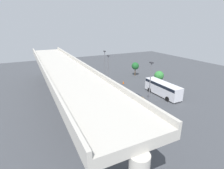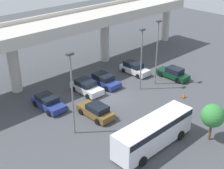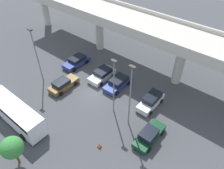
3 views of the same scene
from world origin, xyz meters
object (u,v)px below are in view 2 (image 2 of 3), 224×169
Objects in this scene: shuttle_bus at (154,131)px; parked_car_1 at (96,111)px; lamp_post_by_overpass at (141,55)px; parked_car_4 at (134,68)px; parked_car_3 at (104,80)px; tree_front_left at (213,116)px; parked_car_2 at (86,87)px; traffic_cone at (184,95)px; lamp_post_near_aisle at (157,48)px; lamp_post_mid_lot at (72,89)px; parked_car_0 at (48,102)px; parked_car_5 at (173,73)px.

parked_car_1 is at bearing -86.46° from shuttle_bus.
parked_car_1 is 9.38m from lamp_post_by_overpass.
parked_car_4 is at bearing -66.45° from parked_car_1.
lamp_post_by_overpass is (8.43, 1.10, 3.96)m from parked_car_1.
parked_car_3 is 1.17× the size of tree_front_left.
shuttle_bus is at bearing -10.73° from parked_car_2.
tree_front_left reaches higher than parked_car_1.
tree_front_left is 8.86m from traffic_cone.
lamp_post_near_aisle is 6.76m from traffic_cone.
traffic_cone is (14.22, -3.20, -4.64)m from lamp_post_mid_lot.
lamp_post_near_aisle is 14.69m from lamp_post_mid_lot.
parked_car_2 is at bearing -100.73° from shuttle_bus.
tree_front_left reaches higher than parked_car_3.
parked_car_0 is 8.59m from parked_car_3.
parked_car_2 is at bearing -29.27° from parked_car_1.
lamp_post_mid_lot is (-9.48, -6.08, 4.25)m from parked_car_3.
parked_car_0 is 0.53× the size of lamp_post_near_aisle.
parked_car_5 is (11.37, -4.94, -0.02)m from parked_car_2.
parked_car_1 is at bearing -175.94° from lamp_post_near_aisle.
traffic_cone is at bearing -12.70° from lamp_post_mid_lot.
parked_car_5 is 6.63× the size of traffic_cone.
parked_car_2 is 10.15m from lamp_post_near_aisle.
lamp_post_by_overpass reaches higher than parked_car_5.
lamp_post_by_overpass is at bearing 81.79° from parked_car_5.
parked_car_2 is 1.00× the size of parked_car_3.
tree_front_left is (-6.27, -15.81, 1.89)m from parked_car_4.
lamp_post_mid_lot is at bearing 104.02° from parked_car_1.
parked_car_3 is 10.43m from traffic_cone.
parked_car_1 is 7.75m from shuttle_bus.
parked_car_0 is 6.55× the size of traffic_cone.
parked_car_3 is at bearing -48.66° from parked_car_1.
parked_car_3 is 16.08m from tree_front_left.
lamp_post_by_overpass reaches higher than parked_car_2.
parked_car_2 is 1.17× the size of tree_front_left.
lamp_post_near_aisle reaches higher than parked_car_2.
traffic_cone is (-3.65, -4.36, -0.40)m from parked_car_5.
lamp_post_by_overpass is (12.01, 2.00, -0.31)m from lamp_post_mid_lot.
parked_car_2 reaches higher than traffic_cone.
tree_front_left is at bearing -2.12° from parked_car_3.
lamp_post_mid_lot is (-17.87, -1.15, 4.25)m from parked_car_5.
parked_car_3 is 5.68m from parked_car_4.
parked_car_2 is 12.40m from parked_car_5.
parked_car_0 is at bearing -90.09° from parked_car_2.
parked_car_1 is at bearing -48.66° from parked_car_3.
shuttle_bus is at bearing -176.46° from parked_car_1.
parked_car_4 is at bearing 51.45° from lamp_post_by_overpass.
tree_front_left is at bearing 147.34° from shuttle_bus.
parked_car_1 is at bearing 91.04° from parked_car_5.
parked_car_0 is 14.27m from parked_car_4.
parked_car_2 is 6.38× the size of traffic_cone.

